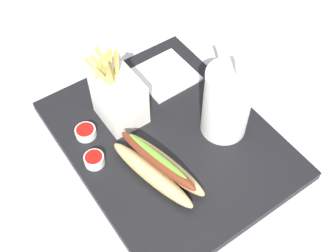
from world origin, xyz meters
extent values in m
cube|color=silver|center=(0.00, 0.00, -0.01)|extent=(2.40, 2.40, 0.02)
cube|color=black|center=(0.00, 0.00, 0.01)|extent=(0.44, 0.35, 0.02)
cylinder|color=white|center=(0.04, 0.10, 0.09)|extent=(0.08, 0.08, 0.13)
cylinder|color=white|center=(0.04, 0.10, 0.16)|extent=(0.09, 0.09, 0.01)
cylinder|color=white|center=(0.05, 0.10, 0.20)|extent=(0.01, 0.02, 0.09)
cube|color=white|center=(-0.09, -0.05, 0.07)|extent=(0.09, 0.07, 0.09)
cube|color=#E5C660|center=(-0.09, -0.06, 0.12)|extent=(0.01, 0.01, 0.06)
cube|color=#E5C660|center=(-0.10, -0.05, 0.14)|extent=(0.01, 0.02, 0.09)
cube|color=#E5C660|center=(-0.09, -0.06, 0.14)|extent=(0.03, 0.02, 0.09)
cube|color=#E5C660|center=(-0.12, -0.07, 0.13)|extent=(0.02, 0.02, 0.06)
cube|color=#E5C660|center=(-0.11, -0.05, 0.14)|extent=(0.04, 0.03, 0.08)
cube|color=#E5C660|center=(-0.11, -0.04, 0.14)|extent=(0.02, 0.01, 0.08)
cube|color=#E5C660|center=(-0.12, -0.06, 0.13)|extent=(0.01, 0.04, 0.07)
cube|color=#E5C660|center=(-0.11, -0.07, 0.13)|extent=(0.02, 0.04, 0.08)
cube|color=#E5C660|center=(-0.10, -0.05, 0.13)|extent=(0.01, 0.01, 0.08)
ellipsoid|color=#DBB775|center=(0.06, -0.08, 0.04)|extent=(0.19, 0.07, 0.03)
ellipsoid|color=#DBB775|center=(0.05, -0.05, 0.04)|extent=(0.19, 0.07, 0.03)
ellipsoid|color=maroon|center=(0.06, -0.06, 0.06)|extent=(0.17, 0.06, 0.02)
ellipsoid|color=#6B9E33|center=(0.06, -0.06, 0.08)|extent=(0.13, 0.04, 0.01)
cylinder|color=white|center=(-0.03, -0.14, 0.03)|extent=(0.04, 0.04, 0.02)
cylinder|color=#B2140F|center=(-0.03, -0.14, 0.04)|extent=(0.03, 0.03, 0.01)
cylinder|color=white|center=(-0.09, -0.12, 0.03)|extent=(0.04, 0.04, 0.02)
cylinder|color=#B2140F|center=(-0.09, -0.12, 0.03)|extent=(0.03, 0.03, 0.01)
cube|color=white|center=(-0.13, 0.08, 0.02)|extent=(0.11, 0.11, 0.01)
camera|label=1|loc=(0.38, -0.26, 0.65)|focal=45.08mm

